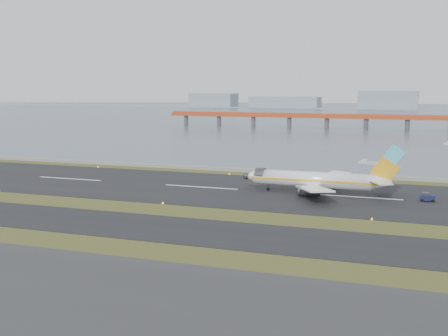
# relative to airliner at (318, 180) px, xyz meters

# --- Properties ---
(ground) EXTENTS (1000.00, 1000.00, 0.00)m
(ground) POSITION_rel_airliner_xyz_m (-30.14, -31.04, -3.46)
(ground) COLOR #354719
(ground) RESTS_ON ground
(taxiway_strip) EXTENTS (1000.00, 18.00, 0.10)m
(taxiway_strip) POSITION_rel_airliner_xyz_m (-30.14, -43.04, -3.41)
(taxiway_strip) COLOR black
(taxiway_strip) RESTS_ON ground
(runway_strip) EXTENTS (1000.00, 45.00, 0.10)m
(runway_strip) POSITION_rel_airliner_xyz_m (-30.14, -1.04, -3.41)
(runway_strip) COLOR black
(runway_strip) RESTS_ON ground
(seawall) EXTENTS (1000.00, 2.50, 1.00)m
(seawall) POSITION_rel_airliner_xyz_m (-30.14, 28.96, -2.96)
(seawall) COLOR gray
(seawall) RESTS_ON ground
(bay_water) EXTENTS (1400.00, 800.00, 1.30)m
(bay_water) POSITION_rel_airliner_xyz_m (-30.14, 428.96, -3.46)
(bay_water) COLOR #424E5F
(bay_water) RESTS_ON ground
(red_pier) EXTENTS (260.00, 5.00, 10.20)m
(red_pier) POSITION_rel_airliner_xyz_m (-10.14, 218.96, 3.82)
(red_pier) COLOR #B2431E
(red_pier) RESTS_ON ground
(far_shoreline) EXTENTS (1400.00, 80.00, 60.50)m
(far_shoreline) POSITION_rel_airliner_xyz_m (-16.52, 588.96, 2.61)
(far_shoreline) COLOR #8996A1
(far_shoreline) RESTS_ON ground
(airliner) EXTENTS (38.52, 32.89, 12.80)m
(airliner) POSITION_rel_airliner_xyz_m (0.00, 0.00, 0.00)
(airliner) COLOR white
(airliner) RESTS_ON ground
(pushback_tug) EXTENTS (3.34, 2.06, 2.10)m
(pushback_tug) POSITION_rel_airliner_xyz_m (24.95, -0.73, -2.44)
(pushback_tug) COLOR #161A3D
(pushback_tug) RESTS_ON ground
(workboat_near) EXTENTS (7.59, 4.30, 1.76)m
(workboat_near) POSITION_rel_airliner_xyz_m (6.48, 59.56, -2.90)
(workboat_near) COLOR #BABABF
(workboat_near) RESTS_ON ground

